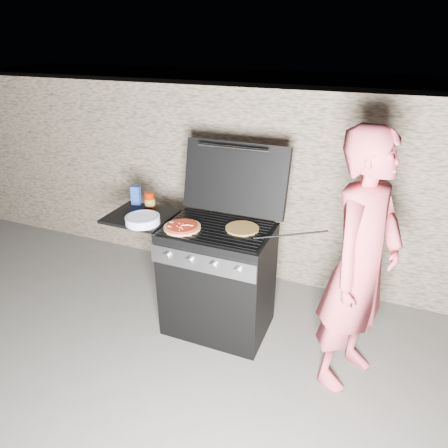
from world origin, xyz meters
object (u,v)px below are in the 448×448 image
at_px(pizza_topped, 182,227).
at_px(gas_grill, 190,273).
at_px(sauce_jar, 150,200).
at_px(person, 361,266).

bearing_deg(pizza_topped, gas_grill, 97.30).
distance_m(gas_grill, pizza_topped, 0.48).
bearing_deg(pizza_topped, sauce_jar, 147.97).
height_order(gas_grill, person, person).
bearing_deg(person, gas_grill, 108.75).
xyz_separation_m(pizza_topped, person, (1.26, -0.01, -0.04)).
height_order(pizza_topped, person, person).
bearing_deg(person, sauce_jar, 104.53).
height_order(gas_grill, sauce_jar, sauce_jar).
relative_size(pizza_topped, person, 0.15).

